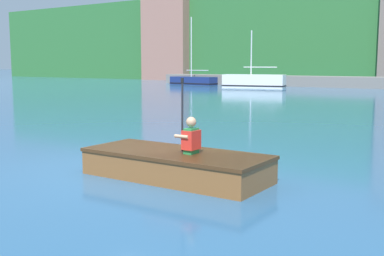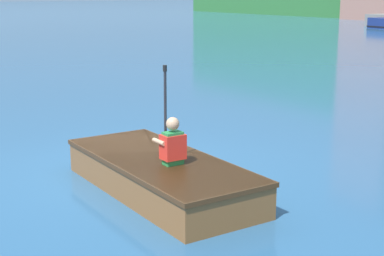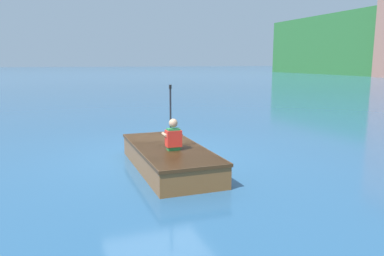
% 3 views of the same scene
% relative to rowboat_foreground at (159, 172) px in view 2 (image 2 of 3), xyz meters
% --- Properties ---
extents(ground_plane, '(300.00, 300.00, 0.00)m').
position_rel_rowboat_foreground_xyz_m(ground_plane, '(-1.04, 0.06, -0.26)').
color(ground_plane, '#28567F').
extents(rowboat_foreground, '(3.38, 1.30, 0.47)m').
position_rel_rowboat_foreground_xyz_m(rowboat_foreground, '(0.00, 0.00, 0.00)').
color(rowboat_foreground, brown).
rests_on(rowboat_foreground, ground).
extents(person_paddler, '(0.33, 0.36, 1.25)m').
position_rel_rowboat_foreground_xyz_m(person_paddler, '(0.36, -0.00, 0.48)').
color(person_paddler, '#267F3F').
rests_on(person_paddler, rowboat_foreground).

